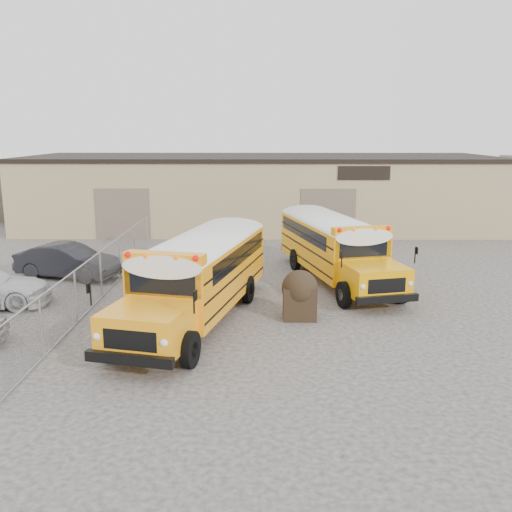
{
  "coord_description": "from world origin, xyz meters",
  "views": [
    {
      "loc": [
        0.13,
        -18.0,
        6.27
      ],
      "look_at": [
        -0.08,
        3.21,
        1.6
      ],
      "focal_mm": 40.0,
      "sensor_mm": 36.0,
      "label": 1
    }
  ],
  "objects_px": {
    "school_bus_right": "(295,222)",
    "car_dark": "(68,261)",
    "school_bus_left": "(245,238)",
    "tarp_bundle": "(300,294)"
  },
  "relations": [
    {
      "from": "school_bus_right",
      "to": "car_dark",
      "type": "bearing_deg",
      "value": -151.65
    },
    {
      "from": "school_bus_right",
      "to": "school_bus_left",
      "type": "bearing_deg",
      "value": -116.47
    },
    {
      "from": "school_bus_right",
      "to": "car_dark",
      "type": "height_order",
      "value": "school_bus_right"
    },
    {
      "from": "school_bus_right",
      "to": "car_dark",
      "type": "distance_m",
      "value": 11.55
    },
    {
      "from": "school_bus_right",
      "to": "car_dark",
      "type": "relative_size",
      "value": 2.16
    },
    {
      "from": "school_bus_right",
      "to": "tarp_bundle",
      "type": "relative_size",
      "value": 5.8
    },
    {
      "from": "school_bus_left",
      "to": "car_dark",
      "type": "height_order",
      "value": "school_bus_left"
    },
    {
      "from": "tarp_bundle",
      "to": "car_dark",
      "type": "xyz_separation_m",
      "value": [
        -9.71,
        5.39,
        -0.12
      ]
    },
    {
      "from": "school_bus_right",
      "to": "tarp_bundle",
      "type": "height_order",
      "value": "school_bus_right"
    },
    {
      "from": "school_bus_right",
      "to": "car_dark",
      "type": "xyz_separation_m",
      "value": [
        -10.13,
        -5.47,
        -0.86
      ]
    }
  ]
}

